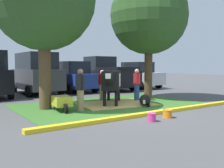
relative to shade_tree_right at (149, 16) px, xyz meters
The scene contains 17 objects.
ground_plane 5.75m from the shade_tree_right, 143.09° to the right, with size 80.00×80.00×0.00m, color #4C4C4F.
grass_island 5.12m from the shade_tree_right, 168.35° to the right, with size 7.86×5.10×0.02m, color #386B28.
curb_yellow 6.01m from the shade_tree_right, 130.26° to the right, with size 9.06×0.24×0.12m, color yellow.
hay_bedding 4.97m from the shade_tree_right, 166.39° to the right, with size 3.20×2.40×0.04m, color tan.
shade_tree_right is the anchor object (origin of this frame).
cow_holstein 4.17m from the shade_tree_right, 169.46° to the right, with size 2.29×2.65×1.54m.
calf_lying 4.64m from the shade_tree_right, 136.31° to the right, with size 1.15×1.15×0.48m.
person_handler 4.23m from the shade_tree_right, 155.11° to the left, with size 0.53×0.34×1.51m.
person_visitor_near 3.58m from the shade_tree_right, 165.97° to the right, with size 0.34×0.53×1.58m.
person_visitor_far 5.88m from the shade_tree_right, 164.73° to the right, with size 0.34×0.53×1.61m.
wheelbarrow 6.55m from the shade_tree_right, behind, with size 0.74×1.62×0.63m.
bucket_pink 6.82m from the shade_tree_right, 131.83° to the right, with size 0.29×0.29×0.26m.
bucket_orange 6.36m from the shade_tree_right, 125.39° to the right, with size 0.32×0.32×0.27m.
suv_dark_grey 7.63m from the shade_tree_right, 124.72° to the left, with size 2.17×4.62×2.52m.
sedan_blue 6.83m from the shade_tree_right, 104.90° to the left, with size 2.06×4.42×2.02m.
pickup_truck_black 6.63m from the shade_tree_right, 78.52° to the left, with size 2.27×5.43×2.42m.
sedan_silver 7.54m from the shade_tree_right, 54.16° to the left, with size 2.06×4.42×2.02m.
Camera 1 is at (-5.95, -7.34, 1.72)m, focal length 40.38 mm.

